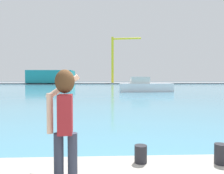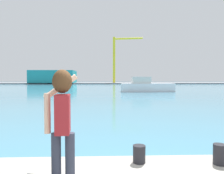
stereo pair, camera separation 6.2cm
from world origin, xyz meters
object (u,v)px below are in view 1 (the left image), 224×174
Objects in this scene: harbor_bollard_2 at (221,154)px; warehouse_left at (52,77)px; port_crane at (116,55)px; boat_moored at (145,86)px; harbor_bollard at (141,154)px; person_photographer at (65,116)px.

warehouse_left is at bearing 105.11° from harbor_bollard_2.
port_crane is at bearing 87.77° from harbor_bollard_2.
boat_moored is at bearing -88.63° from port_crane.
warehouse_left is at bearing 113.71° from boat_moored.
warehouse_left is at bearing 176.97° from port_crane.
harbor_bollard_2 is (1.50, -0.14, 0.02)m from harbor_bollard.
warehouse_left is 0.93× the size of port_crane.
harbor_bollard_2 is (2.78, 0.78, -0.88)m from person_photographer.
boat_moored is (7.34, 30.58, -0.64)m from person_photographer.
person_photographer is at bearing -164.22° from harbor_bollard_2.
person_photographer is at bearing -94.08° from port_crane.
warehouse_left is 27.81m from port_crane.
harbor_bollard_2 is 0.02× the size of port_crane.
harbor_bollard is at bearing 174.74° from harbor_bollard_2.
person_photographer is at bearing -76.76° from warehouse_left.
harbor_bollard is 84.73m from port_crane.
port_crane is (6.04, 84.78, 10.32)m from person_photographer.
harbor_bollard is 30.27m from boat_moored.
person_photographer is 3.01m from harbor_bollard_2.
boat_moored is 55.31m from port_crane.
port_crane reaches higher than person_photographer.
person_photographer reaches higher than harbor_bollard.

